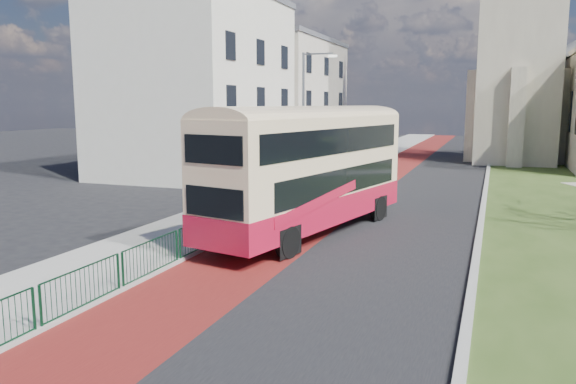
% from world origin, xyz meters
% --- Properties ---
extents(ground, '(160.00, 160.00, 0.00)m').
position_xyz_m(ground, '(0.00, 0.00, 0.00)').
color(ground, black).
rests_on(ground, ground).
extents(road_carriageway, '(9.00, 120.00, 0.01)m').
position_xyz_m(road_carriageway, '(1.50, 20.00, 0.01)').
color(road_carriageway, black).
rests_on(road_carriageway, ground).
extents(bus_lane, '(3.40, 120.00, 0.01)m').
position_xyz_m(bus_lane, '(-1.20, 20.00, 0.01)').
color(bus_lane, '#591414').
rests_on(bus_lane, ground).
extents(pavement_west, '(4.00, 120.00, 0.12)m').
position_xyz_m(pavement_west, '(-5.00, 20.00, 0.06)').
color(pavement_west, gray).
rests_on(pavement_west, ground).
extents(kerb_west, '(0.25, 120.00, 0.13)m').
position_xyz_m(kerb_west, '(-3.00, 20.00, 0.07)').
color(kerb_west, '#999993').
rests_on(kerb_west, ground).
extents(kerb_east, '(0.25, 80.00, 0.13)m').
position_xyz_m(kerb_east, '(6.10, 22.00, 0.07)').
color(kerb_east, '#999993').
rests_on(kerb_east, ground).
extents(pedestrian_railing, '(0.07, 24.00, 1.12)m').
position_xyz_m(pedestrian_railing, '(-2.95, 4.00, 0.55)').
color(pedestrian_railing, '#0C381F').
rests_on(pedestrian_railing, ground).
extents(street_block_near, '(10.30, 14.30, 13.00)m').
position_xyz_m(street_block_near, '(-14.00, 22.00, 6.51)').
color(street_block_near, silver).
rests_on(street_block_near, ground).
extents(street_block_far, '(10.30, 16.30, 11.50)m').
position_xyz_m(street_block_far, '(-14.00, 38.00, 5.76)').
color(street_block_far, beige).
rests_on(street_block_far, ground).
extents(streetlamp, '(2.13, 0.18, 8.00)m').
position_xyz_m(streetlamp, '(-4.35, 18.00, 4.59)').
color(streetlamp, gray).
rests_on(streetlamp, pavement_west).
extents(bus, '(5.14, 11.83, 4.82)m').
position_xyz_m(bus, '(-0.26, 6.35, 2.75)').
color(bus, '#AA0F2C').
rests_on(bus, ground).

